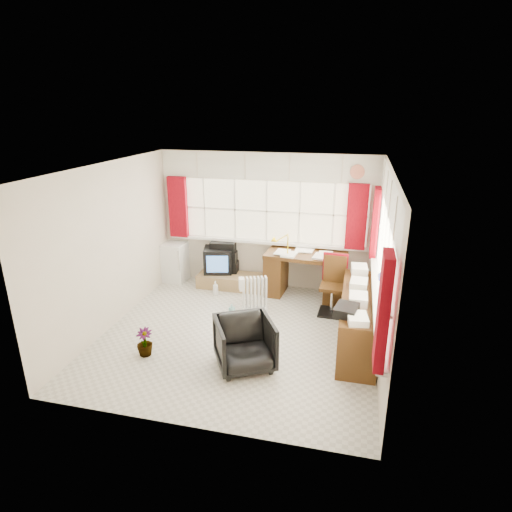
{
  "coord_description": "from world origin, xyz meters",
  "views": [
    {
      "loc": [
        1.58,
        -5.46,
        3.27
      ],
      "look_at": [
        0.14,
        0.55,
        1.09
      ],
      "focal_mm": 30.0,
      "sensor_mm": 36.0,
      "label": 1
    }
  ],
  "objects_px": {
    "task_chair": "(334,282)",
    "credenza": "(358,318)",
    "radiator": "(255,298)",
    "crt_tv": "(218,260)",
    "desk": "(305,273)",
    "tv_bench": "(235,281)",
    "mini_fridge": "(175,262)",
    "desk_lamp": "(288,240)",
    "office_chair": "(245,344)"
  },
  "relations": [
    {
      "from": "credenza",
      "to": "mini_fridge",
      "type": "relative_size",
      "value": 2.64
    },
    {
      "from": "desk",
      "to": "desk_lamp",
      "type": "bearing_deg",
      "value": -151.85
    },
    {
      "from": "desk_lamp",
      "to": "task_chair",
      "type": "xyz_separation_m",
      "value": [
        0.83,
        -0.35,
        -0.55
      ]
    },
    {
      "from": "desk",
      "to": "tv_bench",
      "type": "xyz_separation_m",
      "value": [
        -1.33,
        0.07,
        -0.32
      ]
    },
    {
      "from": "desk_lamp",
      "to": "credenza",
      "type": "height_order",
      "value": "desk_lamp"
    },
    {
      "from": "office_chair",
      "to": "tv_bench",
      "type": "bearing_deg",
      "value": 80.64
    },
    {
      "from": "radiator",
      "to": "crt_tv",
      "type": "relative_size",
      "value": 1.0
    },
    {
      "from": "desk_lamp",
      "to": "mini_fridge",
      "type": "xyz_separation_m",
      "value": [
        -2.28,
        0.31,
        -0.7
      ]
    },
    {
      "from": "desk",
      "to": "tv_bench",
      "type": "bearing_deg",
      "value": 177.08
    },
    {
      "from": "tv_bench",
      "to": "crt_tv",
      "type": "height_order",
      "value": "crt_tv"
    },
    {
      "from": "crt_tv",
      "to": "mini_fridge",
      "type": "bearing_deg",
      "value": -178.26
    },
    {
      "from": "desk",
      "to": "crt_tv",
      "type": "height_order",
      "value": "desk"
    },
    {
      "from": "radiator",
      "to": "credenza",
      "type": "relative_size",
      "value": 0.31
    },
    {
      "from": "radiator",
      "to": "crt_tv",
      "type": "distance_m",
      "value": 1.41
    },
    {
      "from": "task_chair",
      "to": "crt_tv",
      "type": "relative_size",
      "value": 1.6
    },
    {
      "from": "task_chair",
      "to": "mini_fridge",
      "type": "xyz_separation_m",
      "value": [
        -3.11,
        0.65,
        -0.15
      ]
    },
    {
      "from": "desk",
      "to": "radiator",
      "type": "height_order",
      "value": "desk"
    },
    {
      "from": "mini_fridge",
      "to": "office_chair",
      "type": "bearing_deg",
      "value": -50.57
    },
    {
      "from": "mini_fridge",
      "to": "credenza",
      "type": "bearing_deg",
      "value": -24.39
    },
    {
      "from": "credenza",
      "to": "crt_tv",
      "type": "height_order",
      "value": "credenza"
    },
    {
      "from": "desk_lamp",
      "to": "radiator",
      "type": "bearing_deg",
      "value": -122.36
    },
    {
      "from": "desk",
      "to": "radiator",
      "type": "distance_m",
      "value": 1.12
    },
    {
      "from": "credenza",
      "to": "tv_bench",
      "type": "distance_m",
      "value": 2.75
    },
    {
      "from": "desk",
      "to": "crt_tv",
      "type": "xyz_separation_m",
      "value": [
        -1.69,
        0.17,
        0.04
      ]
    },
    {
      "from": "crt_tv",
      "to": "radiator",
      "type": "bearing_deg",
      "value": -46.28
    },
    {
      "from": "credenza",
      "to": "tv_bench",
      "type": "height_order",
      "value": "credenza"
    },
    {
      "from": "desk_lamp",
      "to": "office_chair",
      "type": "xyz_separation_m",
      "value": [
        -0.18,
        -2.25,
        -0.74
      ]
    },
    {
      "from": "task_chair",
      "to": "radiator",
      "type": "height_order",
      "value": "task_chair"
    },
    {
      "from": "desk",
      "to": "radiator",
      "type": "xyz_separation_m",
      "value": [
        -0.73,
        -0.83,
        -0.2
      ]
    },
    {
      "from": "task_chair",
      "to": "tv_bench",
      "type": "height_order",
      "value": "task_chair"
    },
    {
      "from": "desk_lamp",
      "to": "radiator",
      "type": "height_order",
      "value": "desk_lamp"
    },
    {
      "from": "task_chair",
      "to": "crt_tv",
      "type": "xyz_separation_m",
      "value": [
        -2.22,
        0.68,
        -0.04
      ]
    },
    {
      "from": "task_chair",
      "to": "office_chair",
      "type": "distance_m",
      "value": 2.16
    },
    {
      "from": "radiator",
      "to": "credenza",
      "type": "height_order",
      "value": "credenza"
    },
    {
      "from": "desk_lamp",
      "to": "credenza",
      "type": "relative_size",
      "value": 0.2
    },
    {
      "from": "task_chair",
      "to": "credenza",
      "type": "distance_m",
      "value": 1.04
    },
    {
      "from": "desk",
      "to": "desk_lamp",
      "type": "relative_size",
      "value": 3.71
    },
    {
      "from": "desk_lamp",
      "to": "office_chair",
      "type": "height_order",
      "value": "desk_lamp"
    },
    {
      "from": "tv_bench",
      "to": "mini_fridge",
      "type": "relative_size",
      "value": 1.85
    },
    {
      "from": "desk",
      "to": "task_chair",
      "type": "distance_m",
      "value": 0.74
    },
    {
      "from": "radiator",
      "to": "desk",
      "type": "bearing_deg",
      "value": 48.88
    },
    {
      "from": "task_chair",
      "to": "credenza",
      "type": "xyz_separation_m",
      "value": [
        0.42,
        -0.94,
        -0.14
      ]
    },
    {
      "from": "tv_bench",
      "to": "radiator",
      "type": "bearing_deg",
      "value": -56.17
    },
    {
      "from": "desk",
      "to": "tv_bench",
      "type": "distance_m",
      "value": 1.37
    },
    {
      "from": "desk",
      "to": "tv_bench",
      "type": "relative_size",
      "value": 1.03
    },
    {
      "from": "task_chair",
      "to": "office_chair",
      "type": "xyz_separation_m",
      "value": [
        -1.01,
        -1.9,
        -0.19
      ]
    },
    {
      "from": "radiator",
      "to": "mini_fridge",
      "type": "relative_size",
      "value": 0.82
    },
    {
      "from": "desk",
      "to": "task_chair",
      "type": "relative_size",
      "value": 1.46
    },
    {
      "from": "task_chair",
      "to": "desk_lamp",
      "type": "bearing_deg",
      "value": 157.49
    },
    {
      "from": "office_chair",
      "to": "mini_fridge",
      "type": "distance_m",
      "value": 3.31
    }
  ]
}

